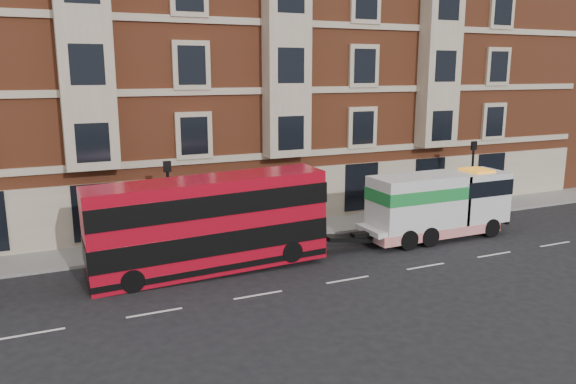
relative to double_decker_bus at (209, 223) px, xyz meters
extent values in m
plane|color=black|center=(4.94, -3.34, -2.18)|extent=(120.00, 120.00, 0.00)
cube|color=slate|center=(4.94, 4.16, -2.10)|extent=(90.00, 3.00, 0.15)
cube|color=brown|center=(5.44, 11.66, 6.82)|extent=(45.00, 12.00, 18.00)
cylinder|color=black|center=(-1.06, 2.86, -0.03)|extent=(0.14, 0.14, 4.00)
cube|color=black|center=(-1.06, 2.86, 2.07)|extent=(0.35, 0.15, 0.50)
cylinder|color=black|center=(16.94, 2.86, -0.03)|extent=(0.14, 0.14, 4.00)
cube|color=black|center=(16.94, 2.86, 2.07)|extent=(0.35, 0.15, 0.50)
cube|color=#AA091B|center=(0.00, 0.00, -0.05)|extent=(10.13, 2.26, 3.98)
cube|color=black|center=(0.00, 0.00, -0.64)|extent=(10.17, 2.32, 0.95)
cube|color=black|center=(0.00, 0.00, 0.98)|extent=(10.17, 2.32, 0.90)
cylinder|color=black|center=(-3.44, -1.02, -1.71)|extent=(0.94, 0.29, 0.94)
cylinder|color=black|center=(-3.44, 1.02, -1.71)|extent=(0.94, 0.29, 0.94)
cylinder|color=black|center=(3.44, -1.02, -1.44)|extent=(0.94, 0.29, 0.94)
cylinder|color=black|center=(3.44, 1.02, -1.44)|extent=(0.94, 0.29, 0.94)
cube|color=silver|center=(12.00, 0.00, -1.32)|extent=(8.14, 2.08, 0.27)
cube|color=silver|center=(14.62, 0.00, -0.15)|extent=(2.89, 2.26, 2.62)
cube|color=silver|center=(10.91, 0.00, -0.10)|extent=(4.88, 2.26, 2.62)
cube|color=#1C8136|center=(10.91, 0.00, 0.35)|extent=(4.93, 2.30, 0.63)
cube|color=red|center=(11.82, 0.00, -1.64)|extent=(7.23, 2.32, 0.50)
cylinder|color=black|center=(14.89, -1.02, -1.68)|extent=(0.99, 0.32, 0.99)
cylinder|color=black|center=(14.89, 1.02, -1.68)|extent=(0.99, 0.32, 0.99)
cylinder|color=black|center=(10.91, -1.02, -1.68)|extent=(0.99, 0.36, 0.99)
cylinder|color=black|center=(10.91, 1.02, -1.68)|extent=(0.99, 0.36, 0.99)
cylinder|color=black|center=(9.65, -1.02, -1.68)|extent=(0.99, 0.36, 0.99)
cylinder|color=black|center=(9.65, 1.02, -1.68)|extent=(0.99, 0.36, 0.99)
camera|label=1|loc=(-6.38, -22.46, 6.33)|focal=35.00mm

